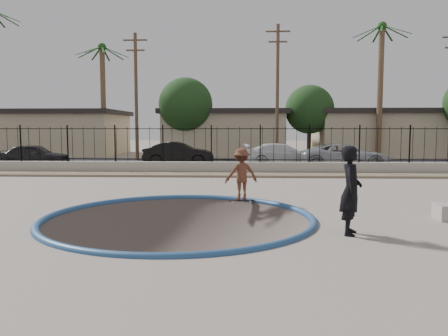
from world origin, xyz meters
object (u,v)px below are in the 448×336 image
at_px(car_a, 35,155).
at_px(car_c, 282,154).
at_px(skater, 241,177).
at_px(car_d, 345,156).
at_px(videographer, 351,190).
at_px(car_b, 179,154).
at_px(skateboard, 241,200).

xyz_separation_m(car_a, car_c, (14.84, 1.59, 0.00)).
xyz_separation_m(skater, car_d, (5.92, 11.80, -0.06)).
relative_size(car_c, car_d, 0.92).
distance_m(videographer, car_b, 18.60).
height_order(skateboard, car_a, car_a).
distance_m(car_a, car_c, 14.93).
relative_size(car_a, car_d, 0.78).
distance_m(skateboard, car_c, 13.63).
bearing_deg(car_a, videographer, -142.74).
height_order(skater, car_a, skater).
bearing_deg(skateboard, videographer, -67.74).
bearing_deg(car_a, car_c, -89.61).
bearing_deg(car_c, videographer, 177.22).
relative_size(skater, car_d, 0.32).
xyz_separation_m(skateboard, car_a, (-12.40, 11.80, 0.66)).
relative_size(car_b, car_c, 0.93).
relative_size(videographer, car_b, 0.45).
distance_m(car_c, car_d, 3.83).
bearing_deg(skateboard, car_c, 71.39).
bearing_deg(car_b, car_c, -92.83).
distance_m(videographer, car_c, 17.48).
height_order(car_c, car_d, car_d).
bearing_deg(car_b, car_a, 97.71).
height_order(videographer, car_a, videographer).
bearing_deg(car_b, car_d, -102.00).
height_order(skater, car_d, skater).
bearing_deg(car_d, car_a, 92.57).
bearing_deg(car_c, car_a, 93.45).
relative_size(skateboard, car_a, 0.21).
bearing_deg(car_d, videographer, 170.09).
xyz_separation_m(skater, car_a, (-12.40, 11.80, -0.09)).
xyz_separation_m(car_a, car_d, (18.32, 0.00, 0.03)).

